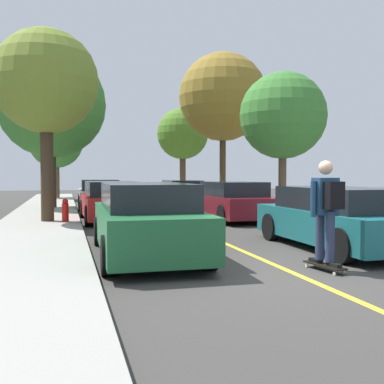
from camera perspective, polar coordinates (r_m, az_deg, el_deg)
ground at (r=7.71m, az=12.05°, el=-9.65°), size 80.00×80.00×0.00m
sidewalk_left at (r=6.90m, az=-21.98°, el=-10.58°), size 2.43×56.00×0.14m
center_line at (r=11.35m, az=2.63°, el=-5.76°), size 0.12×39.20×0.01m
parked_car_left_nearest at (r=8.87m, az=-5.80°, el=-3.49°), size 1.94×4.60×1.41m
parked_car_left_near at (r=15.64m, az=-10.01°, el=-1.17°), size 1.98×4.34×1.34m
parked_car_left_far at (r=21.21m, az=-11.45°, el=-0.30°), size 1.96×4.21×1.33m
parked_car_right_nearest at (r=10.14m, az=17.55°, el=-3.10°), size 1.84×4.41×1.30m
parked_car_right_near at (r=15.74m, az=5.06°, el=-1.17°), size 2.03×4.22×1.32m
parked_car_right_far at (r=22.57m, az=-1.33°, el=-0.16°), size 1.92×4.30×1.28m
street_tree_left_nearest at (r=14.99m, az=-17.74°, el=12.85°), size 3.18×3.18×5.86m
street_tree_left_near at (r=20.97m, az=-17.09°, el=10.44°), size 4.64×4.64×6.80m
street_tree_left_far at (r=29.39m, az=-16.59°, el=6.02°), size 3.26×3.26×5.08m
street_tree_right_nearest at (r=16.93m, az=11.25°, el=9.28°), size 3.11×3.11×5.10m
street_tree_right_near at (r=23.12m, az=3.86°, el=11.69°), size 4.35×4.35×7.43m
street_tree_right_far at (r=30.63m, az=-1.17°, el=7.22°), size 3.40×3.40×5.83m
fire_hydrant at (r=14.43m, az=-15.51°, el=-2.20°), size 0.20×0.20×0.70m
skateboard at (r=7.88m, az=16.19°, el=-8.78°), size 0.35×0.86×0.10m
skateboarder at (r=7.73m, az=16.43°, el=-1.67°), size 0.59×0.71×1.70m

